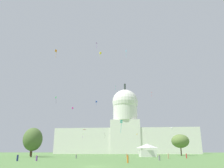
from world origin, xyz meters
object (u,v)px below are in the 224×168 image
Objects in this scene: person_grey_back_right at (76,156)px; kite_yellow_high at (100,53)px; person_grey_mid_right at (36,158)px; kite_turquoise_low at (121,122)px; kite_violet_high at (96,44)px; tree_west_near at (33,139)px; kite_turquoise_high at (116,87)px; person_tan_back_center at (127,156)px; kite_blue_high at (96,102)px; event_tent at (147,150)px; kite_green_mid at (56,99)px; person_orange_deep_crowd at (128,159)px; tree_west_mid at (32,140)px; capitol_building at (126,131)px; kite_pink_low at (84,130)px; kite_lime_low at (82,135)px; kite_gold_low at (137,134)px; person_tan_front_center at (168,156)px; kite_white_mid at (172,128)px; person_navy_back_left at (17,158)px; kite_black_low at (105,134)px; kite_orange_high at (56,51)px; person_red_edge_east at (186,156)px; kite_cyan_high at (126,52)px; kite_magenta_mid at (73,108)px; person_grey_near_tree_east at (159,158)px; kite_red_high at (152,93)px.

kite_yellow_high is (4.15, 22.92, 48.46)m from person_grey_back_right.
kite_turquoise_low reaches higher than person_grey_mid_right.
tree_west_near is at bearing -75.91° from kite_violet_high.
kite_yellow_high is 0.84× the size of kite_turquoise_high.
person_tan_back_center is 79.35m from kite_blue_high.
event_tent is 54.81m from kite_green_mid.
kite_green_mid is 0.94× the size of kite_blue_high.
kite_blue_high is (-25.52, 108.28, 36.16)m from person_orange_deep_crowd.
tree_west_mid reaches higher than person_grey_back_right.
capitol_building is 10.82× the size of tree_west_mid.
kite_green_mid is at bearing -90.58° from person_grey_back_right.
kite_pink_low is at bearing -70.05° from kite_turquoise_low.
kite_lime_low is 1.70× the size of kite_gold_low.
kite_turquoise_high is at bearing -126.35° from person_grey_back_right.
person_grey_mid_right is 0.99× the size of person_tan_back_center.
event_tent is at bearing -110.86° from kite_turquoise_low.
kite_lime_low reaches higher than person_grey_mid_right.
kite_turquoise_low is at bearing -71.93° from kite_pink_low.
kite_white_mid is (17.84, 100.22, 18.40)m from person_tan_front_center.
person_navy_back_left is 0.47× the size of kite_black_low.
kite_gold_low is (10.13, -28.19, -4.84)m from capitol_building.
event_tent is 5.31× the size of person_grey_mid_right.
kite_orange_high is at bearing -72.47° from kite_violet_high.
kite_lime_low is at bearing -10.35° from person_red_edge_east.
kite_pink_low is 1.26× the size of kite_white_mid.
kite_blue_high reaches higher than event_tent.
kite_yellow_high is at bearing 17.78° from tree_west_near.
kite_blue_high is at bearing 112.56° from event_tent.
kite_pink_low is at bearing -161.46° from person_tan_back_center.
kite_green_mid is (-37.36, 43.45, 18.26)m from kite_turquoise_low.
kite_pink_low reaches higher than kite_lime_low.
kite_violet_high is at bearing 165.01° from kite_turquoise_high.
kite_cyan_high reaches higher than person_tan_front_center.
kite_magenta_mid is at bearing -12.55° from kite_orange_high.
person_grey_near_tree_east is 0.38× the size of kite_turquoise_low.
person_navy_back_left is 131.42m from kite_gold_low.
kite_gold_low reaches higher than person_tan_front_center.
kite_lime_low is at bearing 46.91° from person_orange_deep_crowd.
kite_cyan_high reaches higher than kite_turquoise_high.
kite_red_high is (31.79, 85.90, -2.43)m from kite_violet_high.
kite_blue_high is (2.22, 101.28, 36.21)m from person_navy_back_left.
tree_west_mid is 8.24× the size of kite_white_mid.
kite_red_high is (9.67, 77.12, 45.11)m from event_tent.
kite_black_low is at bearing 172.23° from person_tan_back_center.
capitol_building reaches higher than tree_west_mid.
kite_orange_high is 49.69m from kite_lime_low.
kite_orange_high is 110.59m from kite_white_mid.
person_grey_mid_right is at bearing 111.12° from kite_yellow_high.
kite_gold_low is at bearing -68.16° from kite_yellow_high.
kite_violet_high is at bearing -66.68° from kite_turquoise_low.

